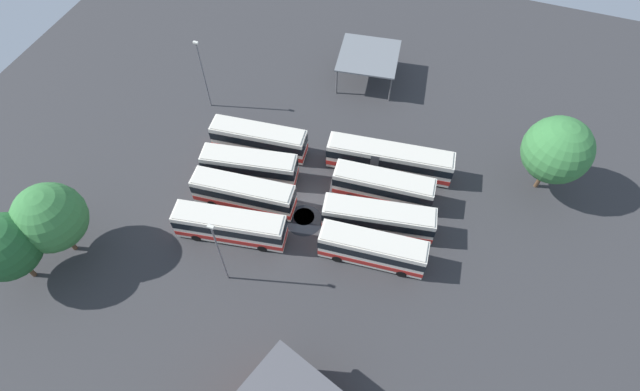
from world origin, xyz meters
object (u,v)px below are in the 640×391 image
object	(u,v)px
bus_row0_slot3	(259,139)
bus_row1_slot0	(373,249)
bus_row0_slot0	(230,226)
tree_south_edge	(557,150)
maintenance_shelter	(369,56)
bus_row0_slot2	(250,166)
lamp_post_mid_lot	(203,73)
tree_east_edge	(5,247)
bus_row1_slot1	(378,219)
bus_row1_slot2	(383,187)
tree_west_edge	(50,218)
lamp_post_far_corner	(219,252)
bus_row0_slot1	(244,193)
bus_row1_slot3	(389,159)

from	to	relation	value
bus_row0_slot3	bus_row1_slot0	distance (m)	18.39
bus_row1_slot0	bus_row0_slot0	bearing A→B (deg)	-170.82
tree_south_edge	maintenance_shelter	bearing A→B (deg)	155.08
bus_row1_slot0	maintenance_shelter	bearing A→B (deg)	107.52
bus_row0_slot2	bus_row0_slot3	bearing A→B (deg)	99.07
lamp_post_mid_lot	tree_east_edge	bearing A→B (deg)	-101.59
bus_row1_slot1	bus_row1_slot2	size ratio (longest dim) A/B	1.07
bus_row0_slot0	bus_row1_slot1	size ratio (longest dim) A/B	1.00
tree_east_edge	tree_west_edge	bearing A→B (deg)	63.08
bus_row1_slot1	lamp_post_far_corner	bearing A→B (deg)	-139.68
bus_row1_slot2	tree_east_edge	world-z (taller)	tree_east_edge
bus_row0_slot1	maintenance_shelter	world-z (taller)	maintenance_shelter
tree_west_edge	tree_south_edge	world-z (taller)	tree_south_edge
tree_west_edge	tree_south_edge	size ratio (longest dim) A/B	0.94
lamp_post_far_corner	tree_east_edge	xyz separation A→B (m)	(-17.79, -6.06, 0.37)
bus_row1_slot3	bus_row1_slot1	bearing A→B (deg)	-82.57
bus_row0_slot2	lamp_post_mid_lot	distance (m)	13.14
maintenance_shelter	lamp_post_far_corner	world-z (taller)	lamp_post_far_corner
maintenance_shelter	lamp_post_mid_lot	xyz separation A→B (m)	(-16.81, -11.18, 1.51)
bus_row0_slot1	lamp_post_far_corner	world-z (taller)	lamp_post_far_corner
bus_row0_slot0	bus_row1_slot3	xyz separation A→B (m)	(12.55, 13.58, 0.00)
bus_row0_slot3	bus_row1_slot1	xyz separation A→B (m)	(15.52, -5.69, 0.00)
bus_row1_slot2	bus_row1_slot1	bearing A→B (deg)	-81.35
bus_row0_slot3	lamp_post_mid_lot	bearing A→B (deg)	151.91
bus_row0_slot2	bus_row1_slot2	bearing A→B (deg)	8.79
bus_row1_slot1	lamp_post_mid_lot	size ratio (longest dim) A/B	1.20
tree_east_edge	bus_row0_slot3	bearing A→B (deg)	56.97
bus_row1_slot0	bus_row1_slot3	xyz separation A→B (m)	(-1.43, 11.32, 0.00)
bus_row1_slot1	bus_row1_slot3	size ratio (longest dim) A/B	0.82
bus_row1_slot1	lamp_post_far_corner	world-z (taller)	lamp_post_far_corner
lamp_post_mid_lot	maintenance_shelter	bearing A→B (deg)	33.63
bus_row0_slot0	bus_row1_slot2	distance (m)	16.24
maintenance_shelter	bus_row0_slot3	bearing A→B (deg)	-116.80
bus_row0_slot0	bus_row0_slot2	size ratio (longest dim) A/B	1.08
bus_row0_slot0	lamp_post_mid_lot	world-z (taller)	lamp_post_mid_lot
lamp_post_far_corner	tree_west_edge	world-z (taller)	lamp_post_far_corner
bus_row1_slot2	bus_row1_slot0	bearing A→B (deg)	-82.27
bus_row1_slot2	lamp_post_far_corner	size ratio (longest dim) A/B	1.13
bus_row0_slot1	tree_east_edge	world-z (taller)	tree_east_edge
bus_row0_slot3	lamp_post_far_corner	bearing A→B (deg)	-77.39
bus_row0_slot0	bus_row0_slot1	distance (m)	4.09
bus_row1_slot3	tree_east_edge	xyz separation A→B (m)	(-28.75, -24.04, 3.60)
bus_row1_slot1	bus_row0_slot0	bearing A→B (deg)	-156.98
bus_row0_slot3	tree_east_edge	xyz separation A→B (m)	(-14.25, -21.91, 3.60)
bus_row0_slot1	tree_south_edge	size ratio (longest dim) A/B	1.15
bus_row0_slot3	tree_south_edge	xyz separation A→B (m)	(30.42, 5.47, 4.10)
lamp_post_far_corner	tree_south_edge	size ratio (longest dim) A/B	1.00
bus_row1_slot1	bus_row1_slot3	xyz separation A→B (m)	(-1.02, 7.81, 0.00)
bus_row0_slot0	bus_row1_slot3	world-z (taller)	same
lamp_post_mid_lot	lamp_post_far_corner	world-z (taller)	lamp_post_mid_lot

